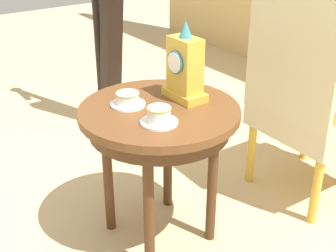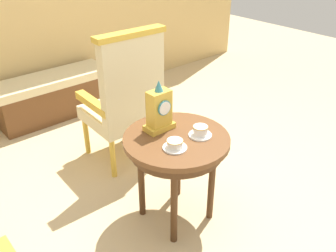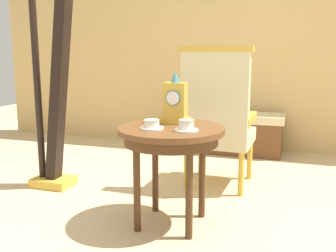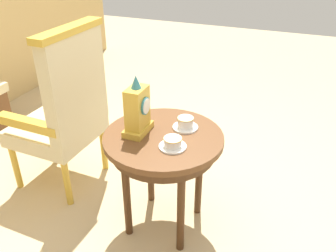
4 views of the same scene
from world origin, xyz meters
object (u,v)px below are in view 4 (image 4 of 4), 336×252
teacup_right (185,123)px  teacup_left (173,143)px  armchair (65,109)px  side_table (164,148)px  mantel_clock (138,110)px

teacup_right → teacup_left: bearing=-178.3°
teacup_right → armchair: bearing=88.3°
teacup_left → teacup_right: 0.22m
teacup_right → side_table: bearing=146.1°
armchair → teacup_left: bearing=-105.7°
side_table → armchair: size_ratio=0.59×
teacup_left → armchair: bearing=74.3°
teacup_left → teacup_right: bearing=1.7°
teacup_right → mantel_clock: size_ratio=0.43×
mantel_clock → armchair: armchair is taller
teacup_left → mantel_clock: mantel_clock is taller
mantel_clock → armchair: size_ratio=0.29×
side_table → teacup_right: (0.12, -0.08, 0.11)m
mantel_clock → side_table: bearing=-83.0°
teacup_right → armchair: armchair is taller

